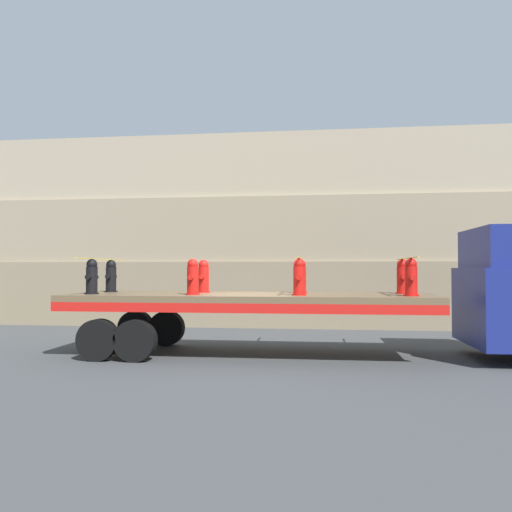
{
  "coord_description": "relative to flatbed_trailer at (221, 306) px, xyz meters",
  "views": [
    {
      "loc": [
        1.53,
        -11.31,
        1.94
      ],
      "look_at": [
        0.17,
        0.0,
        2.25
      ],
      "focal_mm": 35.0,
      "sensor_mm": 36.0,
      "label": 1
    }
  ],
  "objects": [
    {
      "name": "fire_hydrant_red_far_3",
      "position": [
        4.15,
        0.53,
        0.67
      ],
      "size": [
        0.32,
        0.47,
        0.8
      ],
      "color": "red",
      "rests_on": "flatbed_trailer"
    },
    {
      "name": "rock_cliff",
      "position": [
        0.63,
        6.73,
        2.21
      ],
      "size": [
        60.0,
        3.3,
        6.63
      ],
      "color": "#84755B",
      "rests_on": "ground_plane"
    },
    {
      "name": "ground_plane",
      "position": [
        0.63,
        0.0,
        -1.1
      ],
      "size": [
        120.0,
        120.0,
        0.0
      ],
      "primitive_type": "plane",
      "color": "#3F4244"
    },
    {
      "name": "fire_hydrant_red_far_1",
      "position": [
        -0.54,
        0.53,
        0.67
      ],
      "size": [
        0.32,
        0.47,
        0.8
      ],
      "color": "red",
      "rests_on": "flatbed_trailer"
    },
    {
      "name": "fire_hydrant_red_near_3",
      "position": [
        4.15,
        -0.53,
        0.67
      ],
      "size": [
        0.32,
        0.47,
        0.8
      ],
      "color": "red",
      "rests_on": "flatbed_trailer"
    },
    {
      "name": "fire_hydrant_red_far_2",
      "position": [
        1.8,
        0.53,
        0.67
      ],
      "size": [
        0.32,
        0.47,
        0.8
      ],
      "color": "red",
      "rests_on": "flatbed_trailer"
    },
    {
      "name": "cargo_strap_rear",
      "position": [
        -2.89,
        0.0,
        1.09
      ],
      "size": [
        0.05,
        2.63,
        0.01
      ],
      "color": "yellow",
      "rests_on": "fire_hydrant_black_near_0"
    },
    {
      "name": "cargo_strap_front",
      "position": [
        4.15,
        0.0,
        1.09
      ],
      "size": [
        0.05,
        2.63,
        0.01
      ],
      "color": "yellow",
      "rests_on": "fire_hydrant_red_near_3"
    },
    {
      "name": "fire_hydrant_red_near_2",
      "position": [
        1.8,
        -0.53,
        0.67
      ],
      "size": [
        0.32,
        0.47,
        0.8
      ],
      "color": "red",
      "rests_on": "flatbed_trailer"
    },
    {
      "name": "fire_hydrant_black_near_0",
      "position": [
        -2.89,
        -0.53,
        0.67
      ],
      "size": [
        0.32,
        0.47,
        0.8
      ],
      "color": "black",
      "rests_on": "flatbed_trailer"
    },
    {
      "name": "flatbed_trailer",
      "position": [
        0.0,
        0.0,
        0.0
      ],
      "size": [
        8.23,
        2.54,
        1.39
      ],
      "color": "brown",
      "rests_on": "ground_plane"
    },
    {
      "name": "fire_hydrant_black_far_0",
      "position": [
        -2.89,
        0.53,
        0.67
      ],
      "size": [
        0.32,
        0.47,
        0.8
      ],
      "color": "black",
      "rests_on": "flatbed_trailer"
    },
    {
      "name": "cargo_strap_middle",
      "position": [
        1.8,
        0.0,
        1.09
      ],
      "size": [
        0.05,
        2.63,
        0.01
      ],
      "color": "yellow",
      "rests_on": "fire_hydrant_red_near_2"
    },
    {
      "name": "fire_hydrant_red_near_1",
      "position": [
        -0.54,
        -0.53,
        0.67
      ],
      "size": [
        0.32,
        0.47,
        0.8
      ],
      "color": "red",
      "rests_on": "flatbed_trailer"
    }
  ]
}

